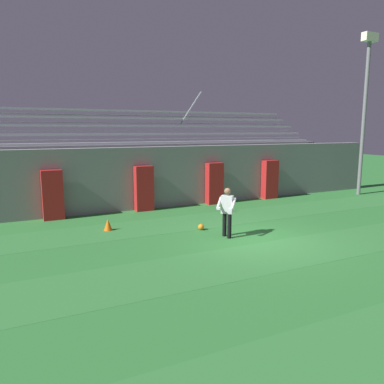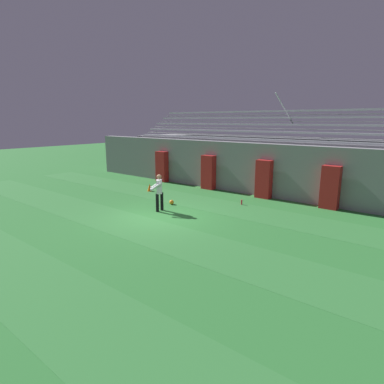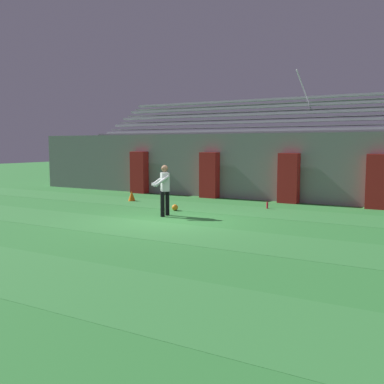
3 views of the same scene
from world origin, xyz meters
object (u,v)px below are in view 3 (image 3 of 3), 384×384
object	(u,v)px
padding_pillar_far_right	(378,182)
soccer_ball	(175,208)
goalkeeper	(164,187)
water_bottle	(267,205)
padding_pillar_gate_right	(289,178)
traffic_cone	(132,196)
padding_pillar_far_left	(139,172)
padding_pillar_gate_left	(209,175)

from	to	relation	value
padding_pillar_far_right	soccer_ball	bearing A→B (deg)	-146.67
goalkeeper	water_bottle	bearing A→B (deg)	55.09
padding_pillar_gate_right	padding_pillar_far_right	bearing A→B (deg)	0.00
soccer_ball	goalkeeper	bearing A→B (deg)	-73.64
soccer_ball	water_bottle	xyz separation A→B (m)	(2.66, 2.12, 0.01)
goalkeeper	padding_pillar_far_right	bearing A→B (deg)	42.08
goalkeeper	traffic_cone	size ratio (longest dim) A/B	3.98
padding_pillar_far_right	traffic_cone	world-z (taller)	padding_pillar_far_right
padding_pillar_gate_right	traffic_cone	world-z (taller)	padding_pillar_gate_right
padding_pillar_far_left	padding_pillar_far_right	size ratio (longest dim) A/B	1.00
padding_pillar_gate_left	traffic_cone	size ratio (longest dim) A/B	4.75
padding_pillar_gate_right	traffic_cone	distance (m)	6.44
goalkeeper	water_bottle	distance (m)	4.12
padding_pillar_gate_right	traffic_cone	bearing A→B (deg)	-155.84
padding_pillar_far_left	padding_pillar_far_right	bearing A→B (deg)	0.00
padding_pillar_gate_left	water_bottle	xyz separation A→B (m)	(3.42, -1.92, -0.88)
traffic_cone	padding_pillar_far_left	bearing A→B (deg)	120.77
padding_pillar_gate_right	water_bottle	size ratio (longest dim) A/B	8.31
soccer_ball	water_bottle	world-z (taller)	water_bottle
padding_pillar_gate_left	padding_pillar_gate_right	world-z (taller)	same
padding_pillar_far_left	soccer_ball	size ratio (longest dim) A/B	9.06
padding_pillar_gate_left	padding_pillar_far_left	world-z (taller)	same
padding_pillar_gate_left	traffic_cone	xyz separation A→B (m)	(-2.26, -2.62, -0.79)
padding_pillar_gate_right	goalkeeper	world-z (taller)	padding_pillar_gate_right
padding_pillar_gate_right	traffic_cone	xyz separation A→B (m)	(-5.84, -2.62, -0.79)
padding_pillar_gate_left	padding_pillar_far_left	distance (m)	3.82
soccer_ball	padding_pillar_gate_right	bearing A→B (deg)	55.12
padding_pillar_gate_right	soccer_ball	bearing A→B (deg)	-124.88
padding_pillar_far_right	goalkeeper	distance (m)	7.81
padding_pillar_far_right	soccer_ball	size ratio (longest dim) A/B	9.06
traffic_cone	goalkeeper	bearing A→B (deg)	-37.79
padding_pillar_far_left	water_bottle	bearing A→B (deg)	-14.89
padding_pillar_far_left	padding_pillar_far_right	xyz separation A→B (m)	(10.72, 0.00, 0.00)
padding_pillar_gate_left	soccer_ball	world-z (taller)	padding_pillar_gate_left
goalkeeper	soccer_ball	xyz separation A→B (m)	(-0.35, 1.19, -0.84)
padding_pillar_far_right	padding_pillar_gate_right	bearing A→B (deg)	180.00
goalkeeper	soccer_ball	distance (m)	1.50
goalkeeper	traffic_cone	bearing A→B (deg)	142.21
goalkeeper	water_bottle	world-z (taller)	goalkeeper
traffic_cone	water_bottle	xyz separation A→B (m)	(5.68, 0.69, -0.09)
traffic_cone	water_bottle	distance (m)	5.72
padding_pillar_gate_left	soccer_ball	distance (m)	4.21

